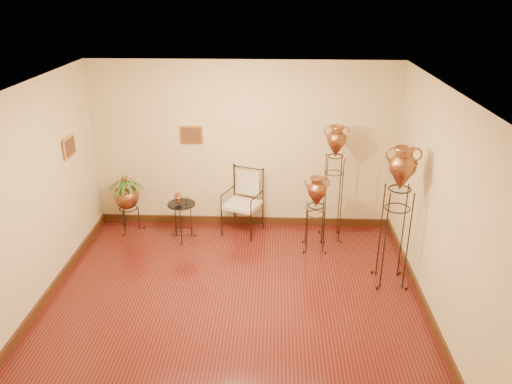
{
  "coord_description": "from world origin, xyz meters",
  "views": [
    {
      "loc": [
        0.53,
        -5.31,
        3.92
      ],
      "look_at": [
        0.25,
        1.3,
        1.1
      ],
      "focal_mm": 35.0,
      "sensor_mm": 36.0,
      "label": 1
    }
  ],
  "objects_px": {
    "amphora_tall": "(334,183)",
    "planter_urn": "(127,195)",
    "amphora_mid": "(396,216)",
    "armchair": "(242,202)",
    "side_table": "(182,220)"
  },
  "relations": [
    {
      "from": "amphora_tall",
      "to": "planter_urn",
      "type": "xyz_separation_m",
      "value": [
        -3.38,
        0.13,
        -0.33
      ]
    },
    {
      "from": "amphora_mid",
      "to": "side_table",
      "type": "distance_m",
      "value": 3.39
    },
    {
      "from": "amphora_mid",
      "to": "amphora_tall",
      "type": "bearing_deg",
      "value": 119.01
    },
    {
      "from": "amphora_tall",
      "to": "amphora_mid",
      "type": "bearing_deg",
      "value": -60.99
    },
    {
      "from": "armchair",
      "to": "side_table",
      "type": "bearing_deg",
      "value": -142.66
    },
    {
      "from": "planter_urn",
      "to": "armchair",
      "type": "xyz_separation_m",
      "value": [
        1.92,
        0.0,
        -0.1
      ]
    },
    {
      "from": "amphora_tall",
      "to": "amphora_mid",
      "type": "distance_m",
      "value": 1.45
    },
    {
      "from": "planter_urn",
      "to": "amphora_tall",
      "type": "bearing_deg",
      "value": -2.23
    },
    {
      "from": "planter_urn",
      "to": "side_table",
      "type": "distance_m",
      "value": 1.05
    },
    {
      "from": "side_table",
      "to": "armchair",
      "type": "bearing_deg",
      "value": 15.92
    },
    {
      "from": "armchair",
      "to": "planter_urn",
      "type": "bearing_deg",
      "value": -158.58
    },
    {
      "from": "amphora_tall",
      "to": "amphora_mid",
      "type": "height_order",
      "value": "amphora_mid"
    },
    {
      "from": "amphora_tall",
      "to": "side_table",
      "type": "xyz_separation_m",
      "value": [
        -2.41,
        -0.14,
        -0.65
      ]
    },
    {
      "from": "planter_urn",
      "to": "armchair",
      "type": "bearing_deg",
      "value": 0.0
    },
    {
      "from": "amphora_tall",
      "to": "armchair",
      "type": "bearing_deg",
      "value": 174.84
    }
  ]
}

